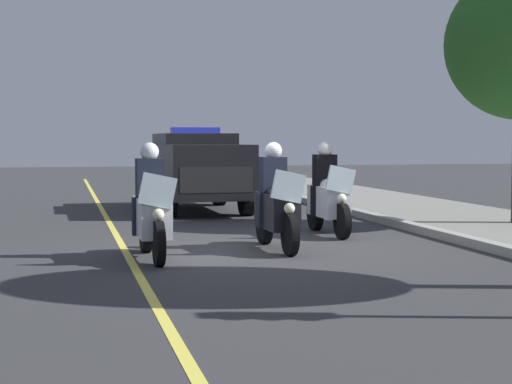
% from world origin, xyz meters
% --- Properties ---
extents(ground_plane, '(80.00, 80.00, 0.00)m').
position_xyz_m(ground_plane, '(0.00, 0.00, 0.00)').
color(ground_plane, '#333335').
extents(curb_strip, '(48.00, 0.24, 0.15)m').
position_xyz_m(curb_strip, '(0.00, 3.48, 0.07)').
color(curb_strip, '#9E9B93').
rests_on(curb_strip, ground).
extents(lane_stripe_center, '(48.00, 0.12, 0.01)m').
position_xyz_m(lane_stripe_center, '(0.00, -2.14, 0.00)').
color(lane_stripe_center, '#E0D14C').
rests_on(lane_stripe_center, ground).
extents(police_motorcycle_lead_left, '(2.14, 0.57, 1.72)m').
position_xyz_m(police_motorcycle_lead_left, '(0.86, -1.82, 0.70)').
color(police_motorcycle_lead_left, black).
rests_on(police_motorcycle_lead_left, ground).
extents(police_motorcycle_lead_right, '(2.14, 0.57, 1.72)m').
position_xyz_m(police_motorcycle_lead_right, '(0.28, 0.23, 0.70)').
color(police_motorcycle_lead_right, black).
rests_on(police_motorcycle_lead_right, ground).
extents(police_motorcycle_trailing, '(2.14, 0.57, 1.72)m').
position_xyz_m(police_motorcycle_trailing, '(-1.52, 1.69, 0.70)').
color(police_motorcycle_trailing, black).
rests_on(police_motorcycle_trailing, ground).
extents(police_suv, '(4.95, 2.17, 2.05)m').
position_xyz_m(police_suv, '(-7.09, 0.10, 1.07)').
color(police_suv, black).
rests_on(police_suv, ground).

